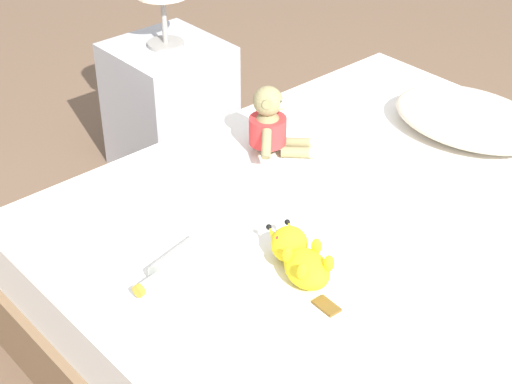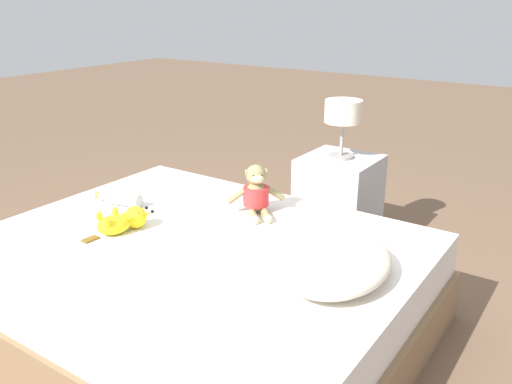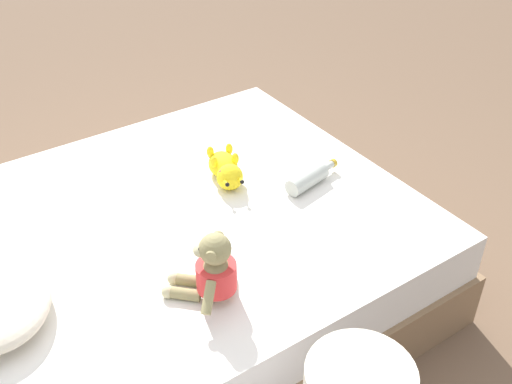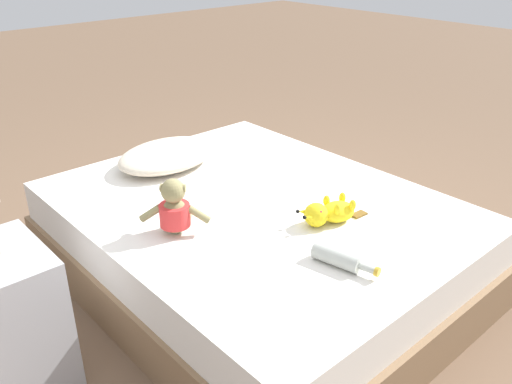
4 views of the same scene
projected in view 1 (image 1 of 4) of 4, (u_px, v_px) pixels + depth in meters
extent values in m
plane|color=brown|center=(349.00, 313.00, 2.60)|extent=(16.00, 16.00, 0.00)
cube|color=#846647|center=(352.00, 286.00, 2.53)|extent=(1.44, 1.84, 0.23)
cube|color=white|center=(356.00, 233.00, 2.42)|extent=(1.40, 1.78, 0.19)
ellipsoid|color=beige|center=(469.00, 118.00, 2.71)|extent=(0.57, 0.44, 0.11)
ellipsoid|color=#8E8456|center=(268.00, 132.00, 2.59)|extent=(0.15, 0.15, 0.15)
cylinder|color=red|center=(268.00, 130.00, 2.59)|extent=(0.17, 0.17, 0.09)
sphere|color=#8E8456|center=(268.00, 101.00, 2.53)|extent=(0.10, 0.10, 0.10)
ellipsoid|color=#C1B789|center=(281.00, 103.00, 2.53)|extent=(0.08, 0.08, 0.04)
sphere|color=black|center=(280.00, 96.00, 2.54)|extent=(0.01, 0.01, 0.01)
sphere|color=black|center=(280.00, 101.00, 2.51)|extent=(0.01, 0.01, 0.01)
cylinder|color=#8E8456|center=(269.00, 91.00, 2.56)|extent=(0.03, 0.03, 0.03)
cylinder|color=#8E8456|center=(267.00, 104.00, 2.49)|extent=(0.03, 0.03, 0.03)
cylinder|color=#8E8456|center=(269.00, 115.00, 2.67)|extent=(0.09, 0.09, 0.08)
cylinder|color=#8E8456|center=(266.00, 144.00, 2.51)|extent=(0.09, 0.09, 0.08)
cylinder|color=#8E8456|center=(297.00, 143.00, 2.64)|extent=(0.10, 0.10, 0.04)
cylinder|color=#8E8456|center=(296.00, 152.00, 2.59)|extent=(0.10, 0.10, 0.04)
sphere|color=#C1B789|center=(312.00, 143.00, 2.64)|extent=(0.04, 0.04, 0.04)
sphere|color=#C1B789|center=(312.00, 153.00, 2.59)|extent=(0.04, 0.04, 0.04)
ellipsoid|color=yellow|center=(307.00, 269.00, 2.06)|extent=(0.18, 0.15, 0.08)
sphere|color=yellow|center=(289.00, 244.00, 2.14)|extent=(0.10, 0.10, 0.10)
cone|color=yellow|center=(273.00, 235.00, 2.15)|extent=(0.07, 0.05, 0.05)
sphere|color=black|center=(269.00, 227.00, 2.17)|extent=(0.02, 0.02, 0.02)
cone|color=yellow|center=(292.00, 230.00, 2.17)|extent=(0.07, 0.05, 0.05)
sphere|color=black|center=(287.00, 222.00, 2.19)|extent=(0.02, 0.02, 0.02)
sphere|color=red|center=(279.00, 239.00, 2.11)|extent=(0.02, 0.02, 0.02)
sphere|color=red|center=(300.00, 233.00, 2.13)|extent=(0.02, 0.02, 0.02)
ellipsoid|color=yellow|center=(287.00, 255.00, 2.05)|extent=(0.04, 0.04, 0.05)
ellipsoid|color=yellow|center=(316.00, 246.00, 2.08)|extent=(0.04, 0.04, 0.05)
ellipsoid|color=yellow|center=(302.00, 271.00, 2.00)|extent=(0.04, 0.04, 0.05)
ellipsoid|color=yellow|center=(329.00, 263.00, 2.02)|extent=(0.04, 0.04, 0.05)
cube|color=brown|center=(326.00, 306.00, 2.00)|extent=(0.07, 0.04, 0.01)
cylinder|color=#B7BCB2|center=(181.00, 259.00, 2.11)|extent=(0.10, 0.19, 0.07)
cylinder|color=#B7BCB2|center=(149.00, 283.00, 2.03)|extent=(0.04, 0.06, 0.03)
cylinder|color=gold|center=(139.00, 291.00, 2.00)|extent=(0.04, 0.02, 0.03)
cube|color=#B2B2B7|center=(170.00, 108.00, 3.21)|extent=(0.40, 0.40, 0.53)
cylinder|color=gray|center=(166.00, 44.00, 3.05)|extent=(0.14, 0.14, 0.01)
cylinder|color=gray|center=(164.00, 19.00, 3.00)|extent=(0.02, 0.02, 0.19)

